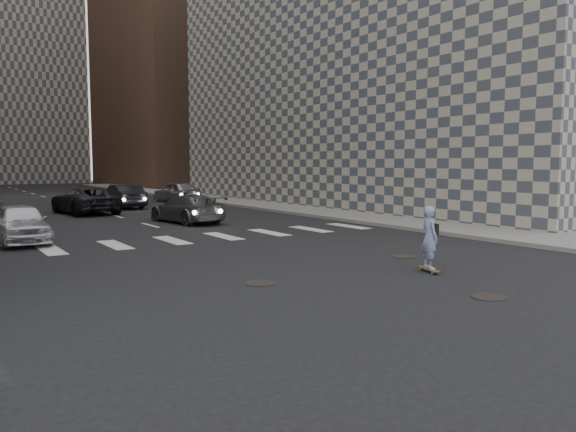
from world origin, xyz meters
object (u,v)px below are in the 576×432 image
Objects in this scene: skateboarder at (430,238)px; traffic_car_d at (177,192)px; silver_sedan at (21,223)px; traffic_car_b at (187,209)px; traffic_car_e at (123,196)px; traffic_car_c at (85,200)px.

skateboarder is 27.22m from traffic_car_d.
skateboarder is 13.63m from silver_sedan.
skateboarder is 0.37× the size of traffic_car_b.
traffic_car_b is 1.02× the size of traffic_car_e.
traffic_car_c reaches higher than traffic_car_b.
skateboarder is 0.38× the size of traffic_car_e.
traffic_car_e is at bearing 108.45° from skateboarder.
traffic_car_e is at bearing 24.54° from traffic_car_d.
silver_sedan is at bearing 14.65° from traffic_car_b.
silver_sedan reaches higher than traffic_car_b.
traffic_car_b is 0.87× the size of traffic_car_c.
skateboarder reaches higher than silver_sedan.
traffic_car_e is (-4.64, -2.91, -0.01)m from traffic_car_d.
traffic_car_b is at bearing 62.18° from traffic_car_d.
silver_sedan is 0.92× the size of traffic_car_e.
skateboarder is 23.97m from traffic_car_e.
traffic_car_c is at bearing 65.98° from silver_sedan.
silver_sedan is 14.73m from traffic_car_e.
traffic_car_b is 7.73m from traffic_car_c.
traffic_car_c is (-3.18, 21.40, -0.16)m from skateboarder.
skateboarder reaches higher than traffic_car_c.
traffic_car_c is at bearing 28.70° from traffic_car_d.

